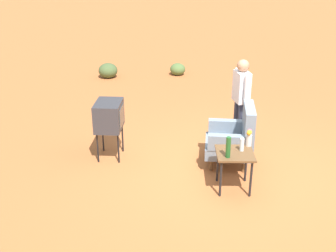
% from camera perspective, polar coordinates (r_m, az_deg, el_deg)
% --- Properties ---
extents(ground_plane, '(60.00, 60.00, 0.00)m').
position_cam_1_polar(ground_plane, '(7.28, 8.12, -5.69)').
color(ground_plane, '#AD6033').
extents(armchair, '(0.84, 0.85, 1.06)m').
position_cam_1_polar(armchair, '(7.23, 8.91, -1.56)').
color(armchair, brown).
rests_on(armchair, ground).
extents(side_table, '(0.56, 0.56, 0.62)m').
position_cam_1_polar(side_table, '(6.49, 8.96, -4.26)').
color(side_table, black).
rests_on(side_table, ground).
extents(tv_on_stand, '(0.62, 0.48, 1.03)m').
position_cam_1_polar(tv_on_stand, '(7.35, -7.94, 1.35)').
color(tv_on_stand, black).
rests_on(tv_on_stand, ground).
extents(person_standing, '(0.56, 0.30, 1.64)m').
position_cam_1_polar(person_standing, '(7.82, 9.77, 3.81)').
color(person_standing, '#2D3347').
rests_on(person_standing, ground).
extents(bottle_short_clear, '(0.06, 0.06, 0.20)m').
position_cam_1_polar(bottle_short_clear, '(6.47, 9.92, -2.49)').
color(bottle_short_clear, silver).
rests_on(bottle_short_clear, side_table).
extents(bottle_wine_green, '(0.07, 0.07, 0.32)m').
position_cam_1_polar(bottle_wine_green, '(6.22, 8.10, -2.85)').
color(bottle_wine_green, '#1E5623').
rests_on(bottle_wine_green, side_table).
extents(flower_vase, '(0.15, 0.10, 0.27)m').
position_cam_1_polar(flower_vase, '(6.63, 10.84, -1.46)').
color(flower_vase, silver).
rests_on(flower_vase, side_table).
extents(shrub_near, '(0.53, 0.53, 0.41)m').
position_cam_1_polar(shrub_near, '(12.22, -8.07, 7.41)').
color(shrub_near, '#475B33').
rests_on(shrub_near, ground).
extents(shrub_mid, '(0.44, 0.44, 0.34)m').
position_cam_1_polar(shrub_mid, '(12.37, 1.31, 7.66)').
color(shrub_mid, '#516B38').
rests_on(shrub_mid, ground).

